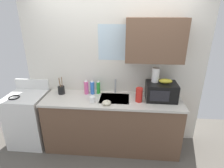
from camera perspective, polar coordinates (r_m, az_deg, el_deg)
name	(u,v)px	position (r m, az deg, el deg)	size (l,w,h in m)	color
kitchen_wall_assembly	(120,66)	(2.96, 2.66, 5.81)	(2.95, 0.42, 2.50)	silver
counter_unit	(112,123)	(3.06, 0.02, -12.13)	(2.18, 0.63, 0.90)	brown
sink_faucet	(115,86)	(3.00, 1.09, -0.65)	(0.03, 0.03, 0.24)	#B2B5BA
stove_range	(29,119)	(3.47, -24.71, -9.91)	(0.60, 0.60, 1.08)	white
microwave	(161,91)	(2.87, 15.29, -2.25)	(0.46, 0.35, 0.27)	black
banana_bunch	(166,81)	(2.81, 16.63, 0.90)	(0.20, 0.11, 0.07)	gold
paper_towel_roll	(155,75)	(2.81, 13.61, 2.80)	(0.11, 0.11, 0.22)	white
dish_soap_bottle_green	(98,87)	(2.99, -4.34, -1.01)	(0.06, 0.06, 0.23)	green
dish_soap_bottle_blue	(92,87)	(2.98, -6.25, -1.05)	(0.07, 0.07, 0.25)	blue
dish_soap_bottle_pink	(86,87)	(2.99, -8.15, -0.98)	(0.07, 0.07, 0.25)	#E55999
cereal_canister	(139,95)	(2.74, 8.58, -3.40)	(0.10, 0.10, 0.22)	red
mug_white	(92,99)	(2.73, -6.21, -4.86)	(0.08, 0.08, 0.10)	white
utensil_crock	(61,90)	(3.10, -15.77, -1.77)	(0.11, 0.11, 0.29)	black
small_bowl	(107,103)	(2.65, -1.74, -5.93)	(0.13, 0.13, 0.07)	beige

